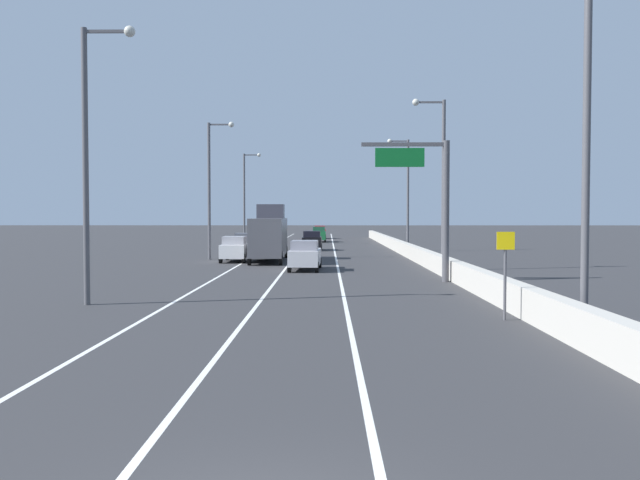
% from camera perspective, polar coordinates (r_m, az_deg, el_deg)
% --- Properties ---
extents(ground_plane, '(320.00, 320.00, 0.00)m').
position_cam_1_polar(ground_plane, '(71.74, -0.02, -0.73)').
color(ground_plane, '#2D2D30').
extents(lane_stripe_left, '(0.16, 130.00, 0.00)m').
position_cam_1_polar(lane_stripe_left, '(63.06, -5.11, -1.13)').
color(lane_stripe_left, silver).
rests_on(lane_stripe_left, ground_plane).
extents(lane_stripe_center, '(0.16, 130.00, 0.00)m').
position_cam_1_polar(lane_stripe_center, '(62.81, -1.93, -1.14)').
color(lane_stripe_center, silver).
rests_on(lane_stripe_center, ground_plane).
extents(lane_stripe_right, '(0.16, 130.00, 0.00)m').
position_cam_1_polar(lane_stripe_right, '(62.75, 1.26, -1.14)').
color(lane_stripe_right, silver).
rests_on(lane_stripe_right, ground_plane).
extents(jersey_barrier_right, '(0.60, 120.00, 1.10)m').
position_cam_1_polar(jersey_barrier_right, '(48.24, 8.84, -1.50)').
color(jersey_barrier_right, '#B2ADA3').
rests_on(jersey_barrier_right, ground_plane).
extents(overhead_sign_gantry, '(4.68, 0.36, 7.50)m').
position_cam_1_polar(overhead_sign_gantry, '(36.68, 9.36, 3.90)').
color(overhead_sign_gantry, '#47474C').
rests_on(overhead_sign_gantry, ground_plane).
extents(speed_advisory_sign, '(0.60, 0.11, 3.00)m').
position_cam_1_polar(speed_advisory_sign, '(23.82, 15.23, -2.31)').
color(speed_advisory_sign, '#4C4C51').
rests_on(speed_advisory_sign, ground_plane).
extents(lamp_post_right_near, '(2.14, 0.44, 10.96)m').
position_cam_1_polar(lamp_post_right_near, '(22.33, 20.82, 8.85)').
color(lamp_post_right_near, '#4C4C51').
rests_on(lamp_post_right_near, ground_plane).
extents(lamp_post_right_second, '(2.14, 0.44, 10.96)m').
position_cam_1_polar(lamp_post_right_second, '(44.40, 9.98, 5.54)').
color(lamp_post_right_second, '#4C4C51').
rests_on(lamp_post_right_second, ground_plane).
extents(lamp_post_right_third, '(2.14, 0.44, 10.96)m').
position_cam_1_polar(lamp_post_right_third, '(67.13, 7.16, 4.38)').
color(lamp_post_right_third, '#4C4C51').
rests_on(lamp_post_right_third, ground_plane).
extents(lamp_post_left_near, '(2.14, 0.44, 10.96)m').
position_cam_1_polar(lamp_post_left_near, '(28.50, -18.58, 7.39)').
color(lamp_post_left_near, '#4C4C51').
rests_on(lamp_post_left_near, ground_plane).
extents(lamp_post_left_mid, '(2.14, 0.44, 10.96)m').
position_cam_1_polar(lamp_post_left_mid, '(55.14, -9.02, 4.87)').
color(lamp_post_left_mid, '#4C4C51').
rests_on(lamp_post_left_mid, ground_plane).
extents(lamp_post_left_far, '(2.14, 0.44, 10.96)m').
position_cam_1_polar(lamp_post_left_far, '(82.42, -6.19, 3.97)').
color(lamp_post_left_far, '#4C4C51').
rests_on(lamp_post_left_far, ground_plane).
extents(car_black_0, '(1.97, 4.13, 1.95)m').
position_cam_1_polar(car_black_0, '(68.51, -0.67, -0.05)').
color(car_black_0, black).
rests_on(car_black_0, ground_plane).
extents(car_gray_1, '(1.99, 4.28, 1.99)m').
position_cam_1_polar(car_gray_1, '(59.45, -6.19, -0.38)').
color(car_gray_1, slate).
rests_on(car_gray_1, ground_plane).
extents(car_silver_2, '(2.09, 4.82, 1.93)m').
position_cam_1_polar(car_silver_2, '(43.91, -1.25, -1.28)').
color(car_silver_2, '#B7B7BC').
rests_on(car_silver_2, ground_plane).
extents(car_white_3, '(1.95, 4.61, 1.94)m').
position_cam_1_polar(car_white_3, '(52.30, -7.12, -0.75)').
color(car_white_3, white).
rests_on(car_white_3, ground_plane).
extents(car_green_4, '(1.83, 4.68, 2.01)m').
position_cam_1_polar(car_green_4, '(89.41, -0.08, 0.47)').
color(car_green_4, '#196033').
rests_on(car_green_4, ground_plane).
extents(car_red_5, '(1.94, 4.27, 1.95)m').
position_cam_1_polar(car_red_5, '(102.46, -0.03, 0.67)').
color(car_red_5, red).
rests_on(car_red_5, ground_plane).
extents(box_truck, '(2.62, 9.74, 4.40)m').
position_cam_1_polar(box_truck, '(52.53, -4.27, 0.42)').
color(box_truck, '#4C4C51').
rests_on(box_truck, ground_plane).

